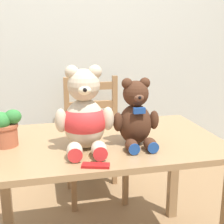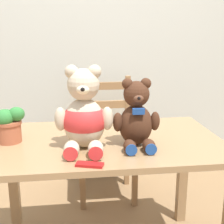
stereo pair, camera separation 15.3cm
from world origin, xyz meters
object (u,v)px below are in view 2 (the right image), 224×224
(teddy_bear_right, at_px, (136,117))
(chocolate_bar, at_px, (90,165))
(wooden_chair_behind, at_px, (106,140))
(potted_plant, at_px, (8,124))
(teddy_bear_left, at_px, (84,116))

(teddy_bear_right, distance_m, chocolate_bar, 0.36)
(wooden_chair_behind, distance_m, teddy_bear_right, 0.99)
(wooden_chair_behind, distance_m, chocolate_bar, 1.16)
(potted_plant, bearing_deg, teddy_bear_right, -11.59)
(wooden_chair_behind, bearing_deg, chocolate_bar, 80.43)
(potted_plant, bearing_deg, chocolate_bar, -41.95)
(potted_plant, distance_m, chocolate_bar, 0.54)
(wooden_chair_behind, relative_size, teddy_bear_right, 2.81)
(teddy_bear_left, height_order, potted_plant, teddy_bear_left)
(wooden_chair_behind, distance_m, potted_plant, 1.03)
(teddy_bear_right, relative_size, potted_plant, 1.82)
(wooden_chair_behind, xyz_separation_m, chocolate_bar, (-0.19, -1.11, 0.29))
(wooden_chair_behind, height_order, potted_plant, wooden_chair_behind)
(teddy_bear_right, bearing_deg, wooden_chair_behind, -84.52)
(wooden_chair_behind, bearing_deg, potted_plant, 52.32)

